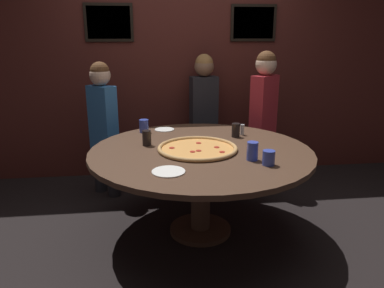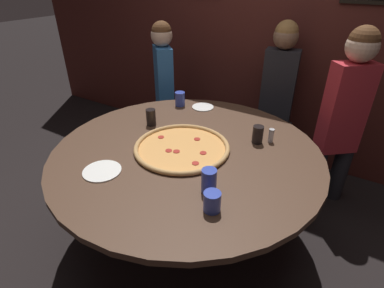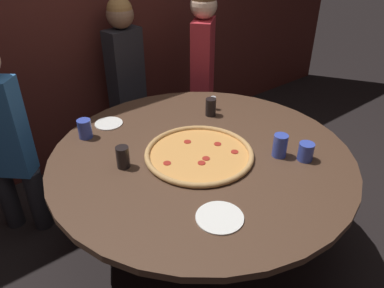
{
  "view_description": "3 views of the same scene",
  "coord_description": "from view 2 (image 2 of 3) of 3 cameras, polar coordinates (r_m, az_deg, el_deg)",
  "views": [
    {
      "loc": [
        -0.42,
        -2.85,
        1.64
      ],
      "look_at": [
        -0.08,
        -0.09,
        0.82
      ],
      "focal_mm": 35.0,
      "sensor_mm": 36.0,
      "label": 1
    },
    {
      "loc": [
        0.94,
        -1.44,
        1.78
      ],
      "look_at": [
        0.02,
        0.04,
        0.77
      ],
      "focal_mm": 28.0,
      "sensor_mm": 36.0,
      "label": 2
    },
    {
      "loc": [
        -1.21,
        -1.42,
        1.96
      ],
      "look_at": [
        -0.03,
        0.05,
        0.79
      ],
      "focal_mm": 35.0,
      "sensor_mm": 36.0,
      "label": 3
    }
  ],
  "objects": [
    {
      "name": "dining_table",
      "position": [
        2.07,
        -1.01,
        -3.63
      ],
      "size": [
        1.79,
        1.79,
        0.74
      ],
      "color": "#4C3323",
      "rests_on": "ground_plane"
    },
    {
      "name": "white_plate_near_front",
      "position": [
        2.64,
        2.08,
        7.05
      ],
      "size": [
        0.19,
        0.19,
        0.01
      ],
      "primitive_type": "cylinder",
      "color": "white",
      "rests_on": "dining_table"
    },
    {
      "name": "drink_cup_beside_pizza",
      "position": [
        2.11,
        12.42,
        1.79
      ],
      "size": [
        0.07,
        0.07,
        0.12
      ],
      "primitive_type": "cylinder",
      "color": "black",
      "rests_on": "dining_table"
    },
    {
      "name": "diner_side_left",
      "position": [
        3.13,
        -5.36,
        11.51
      ],
      "size": [
        0.34,
        0.33,
        1.38
      ],
      "rotation": [
        0.0,
        0.0,
        2.38
      ],
      "color": "#232328",
      "rests_on": "ground_plane"
    },
    {
      "name": "drink_cup_front_edge",
      "position": [
        2.66,
        -2.3,
        8.58
      ],
      "size": [
        0.09,
        0.09,
        0.12
      ],
      "primitive_type": "cylinder",
      "color": "#384CB7",
      "rests_on": "dining_table"
    },
    {
      "name": "diner_centre_back",
      "position": [
        2.95,
        16.02,
        9.79
      ],
      "size": [
        0.37,
        0.21,
        1.43
      ],
      "rotation": [
        0.0,
        0.0,
        -2.97
      ],
      "color": "#232328",
      "rests_on": "ground_plane"
    },
    {
      "name": "back_wall",
      "position": [
        3.12,
        14.99,
        20.53
      ],
      "size": [
        6.4,
        0.08,
        2.6
      ],
      "color": "#4C1E19",
      "rests_on": "ground_plane"
    },
    {
      "name": "drink_cup_by_shaker",
      "position": [
        1.61,
        3.24,
        -7.01
      ],
      "size": [
        0.08,
        0.08,
        0.14
      ],
      "primitive_type": "cylinder",
      "color": "#384CB7",
      "rests_on": "dining_table"
    },
    {
      "name": "ground_plane",
      "position": [
        2.48,
        -0.87,
        -15.81
      ],
      "size": [
        24.0,
        24.0,
        0.0
      ],
      "primitive_type": "plane",
      "color": "black"
    },
    {
      "name": "drink_cup_near_left",
      "position": [
        1.51,
        3.85,
        -10.88
      ],
      "size": [
        0.09,
        0.09,
        0.11
      ],
      "primitive_type": "cylinder",
      "color": "#384CB7",
      "rests_on": "dining_table"
    },
    {
      "name": "condiment_shaker",
      "position": [
        2.15,
        14.83,
        1.6
      ],
      "size": [
        0.04,
        0.04,
        0.1
      ],
      "color": "silver",
      "rests_on": "dining_table"
    },
    {
      "name": "drink_cup_far_right",
      "position": [
        2.33,
        -7.82,
        5.08
      ],
      "size": [
        0.07,
        0.07,
        0.13
      ],
      "primitive_type": "cylinder",
      "color": "black",
      "rests_on": "dining_table"
    },
    {
      "name": "diner_side_right",
      "position": [
        2.59,
        26.93,
        5.34
      ],
      "size": [
        0.37,
        0.34,
        1.47
      ],
      "rotation": [
        0.0,
        0.0,
        -2.44
      ],
      "color": "#232328",
      "rests_on": "ground_plane"
    },
    {
      "name": "white_plate_right_side",
      "position": [
        1.87,
        -16.75,
        -4.94
      ],
      "size": [
        0.23,
        0.23,
        0.01
      ],
      "primitive_type": "cylinder",
      "color": "white",
      "rests_on": "dining_table"
    },
    {
      "name": "giant_pizza",
      "position": [
        2.01,
        -1.94,
        -0.62
      ],
      "size": [
        0.64,
        0.64,
        0.03
      ],
      "color": "#E0994C",
      "rests_on": "dining_table"
    }
  ]
}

